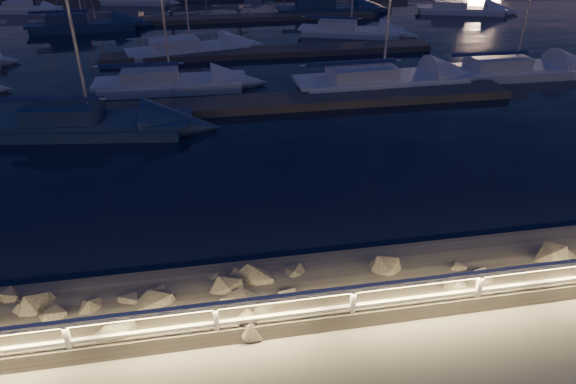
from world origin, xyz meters
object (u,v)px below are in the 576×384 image
sailboat_j (81,24)px  sailboat_m (134,0)px  sailboat_d (511,68)px  sailboat_k (325,8)px  sailboat_h (378,79)px  sailboat_b (85,122)px  guard_rail (436,287)px  sailboat_i (25,8)px  sailboat_c (187,48)px  sailboat_g (348,30)px  sailboat_f (167,82)px  sailboat_l (458,9)px

sailboat_j → sailboat_m: (3.19, 11.86, -0.03)m
sailboat_d → sailboat_k: size_ratio=0.96×
sailboat_j → sailboat_h: bearing=-48.8°
sailboat_b → guard_rail: bearing=-47.0°
sailboat_i → sailboat_d: bearing=-24.9°
sailboat_c → sailboat_j: (-8.33, 9.32, 0.03)m
sailboat_m → sailboat_c: bearing=-62.3°
sailboat_k → sailboat_m: 19.69m
sailboat_b → sailboat_k: bearing=64.1°
sailboat_b → sailboat_d: size_ratio=0.96×
sailboat_b → sailboat_j: (-3.82, 22.04, -0.00)m
sailboat_c → sailboat_g: size_ratio=1.06×
sailboat_f → sailboat_i: 28.75m
sailboat_f → sailboat_i: bearing=119.0°
sailboat_b → sailboat_c: size_ratio=1.04×
sailboat_c → sailboat_d: 20.43m
sailboat_d → sailboat_m: 37.87m
sailboat_b → sailboat_h: size_ratio=0.90×
guard_rail → sailboat_c: (-5.43, 26.98, -0.94)m
sailboat_b → sailboat_i: size_ratio=1.40×
sailboat_c → sailboat_f: sailboat_c is taller
sailboat_b → sailboat_d: sailboat_d is taller
guard_rail → sailboat_g: (6.78, 30.70, -0.95)m
guard_rail → sailboat_b: bearing=124.9°
sailboat_k → sailboat_m: size_ratio=1.33×
sailboat_c → guard_rail: bearing=-91.9°
sailboat_i → sailboat_l: size_ratio=0.78×
guard_rail → sailboat_k: size_ratio=2.75×
sailboat_h → sailboat_j: size_ratio=1.13×
guard_rail → sailboat_m: 49.32m
sailboat_h → sailboat_f: bearing=170.3°
sailboat_b → sailboat_c: (4.51, 12.73, -0.04)m
sailboat_h → sailboat_l: bearing=52.1°
sailboat_i → sailboat_m: sailboat_m is taller
sailboat_h → sailboat_m: (-15.46, 30.12, -0.02)m
sailboat_b → sailboat_d: 23.64m
guard_rail → sailboat_f: size_ratio=3.20×
sailboat_b → sailboat_j: bearing=107.9°
guard_rail → sailboat_j: sailboat_j is taller
sailboat_f → sailboat_h: size_ratio=0.84×
sailboat_c → sailboat_m: sailboat_c is taller
guard_rail → sailboat_f: (-6.57, 19.66, -0.92)m
sailboat_l → sailboat_k: bearing=-169.7°
sailboat_c → sailboat_k: bearing=31.9°
sailboat_d → sailboat_g: (-6.49, 11.96, -0.02)m
sailboat_g → sailboat_l: size_ratio=0.99×
sailboat_j → sailboat_l: 33.20m
sailboat_b → sailboat_c: sailboat_b is taller
sailboat_f → sailboat_j: size_ratio=0.95×
sailboat_h → sailboat_m: 33.85m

